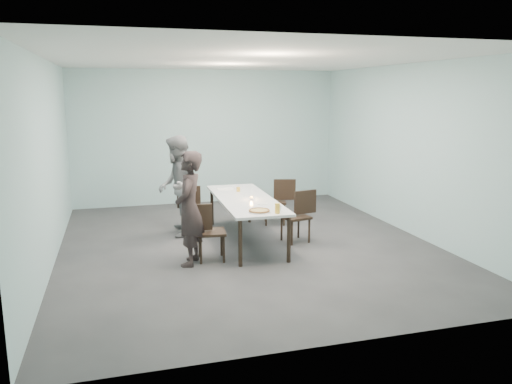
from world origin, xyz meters
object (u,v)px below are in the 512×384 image
object	(u,v)px
diner_near	(189,209)
chair_far_left	(195,206)
pizza	(259,211)
beer_glass	(277,208)
tealight	(251,199)
water_tumbler	(279,208)
side_plate	(263,204)
chair_near_left	(206,228)
chair_near_right	(300,212)
chair_far_right	(279,198)
table	(245,201)
diner_far	(177,186)
amber_tumbler	(238,189)

from	to	relation	value
diner_near	chair_far_left	bearing A→B (deg)	-171.56
pizza	beer_glass	xyz separation A→B (m)	(0.23, -0.15, 0.06)
beer_glass	tealight	distance (m)	1.03
chair_far_left	water_tumbler	distance (m)	2.03
diner_near	side_plate	xyz separation A→B (m)	(1.23, 0.38, -0.09)
pizza	water_tumbler	xyz separation A→B (m)	(0.30, -0.02, 0.03)
pizza	diner_near	bearing A→B (deg)	173.29
chair_far_left	beer_glass	xyz separation A→B (m)	(0.92, -1.88, 0.32)
diner_near	beer_glass	distance (m)	1.28
chair_near_left	side_plate	world-z (taller)	chair_near_left
chair_near_right	diner_near	size ratio (longest dim) A/B	0.52
chair_near_left	chair_near_right	bearing A→B (deg)	24.12
chair_far_left	diner_near	size ratio (longest dim) A/B	0.52
chair_near_left	chair_far_right	xyz separation A→B (m)	(1.74, 1.75, 0.00)
table	chair_far_right	size ratio (longest dim) A/B	3.01
chair_near_left	diner_far	size ratio (longest dim) A/B	0.49
table	water_tumbler	bearing A→B (deg)	-76.77
chair_far_left	beer_glass	bearing A→B (deg)	-49.62
chair_near_left	table	bearing A→B (deg)	50.01
chair_near_right	tealight	bearing A→B (deg)	-17.28
table	amber_tumbler	bearing A→B (deg)	87.66
chair_far_left	amber_tumbler	size ratio (longest dim) A/B	10.88
chair_near_right	beer_glass	world-z (taller)	beer_glass
water_tumbler	table	bearing A→B (deg)	103.23
amber_tumbler	table	bearing A→B (deg)	-92.34
chair_near_right	amber_tumbler	xyz separation A→B (m)	(-0.86, 0.84, 0.29)
pizza	chair_near_left	bearing A→B (deg)	163.33
tealight	amber_tumbler	world-z (taller)	amber_tumbler
pizza	amber_tumbler	bearing A→B (deg)	87.21
chair_far_left	water_tumbler	world-z (taller)	chair_far_left
water_tumbler	tealight	distance (m)	0.90
chair_near_right	beer_glass	size ratio (longest dim) A/B	5.80
side_plate	water_tumbler	bearing A→B (deg)	-79.78
chair_near_right	pizza	xyz separation A→B (m)	(-0.94, -0.78, 0.27)
chair_far_right	water_tumbler	distance (m)	2.13
chair_far_left	chair_far_right	world-z (taller)	same
chair_near_left	tealight	xyz separation A→B (m)	(0.89, 0.64, 0.27)
side_plate	chair_far_right	bearing A→B (deg)	62.55
diner_far	water_tumbler	distance (m)	2.17
table	pizza	xyz separation A→B (m)	(-0.05, -1.02, 0.08)
chair_near_right	side_plate	size ratio (longest dim) A/B	4.83
chair_far_right	beer_glass	world-z (taller)	beer_glass
amber_tumbler	tealight	bearing A→B (deg)	-87.16
chair_far_right	tealight	world-z (taller)	chair_far_right
side_plate	amber_tumbler	distance (m)	1.12
chair_far_right	chair_near_right	bearing A→B (deg)	103.38
table	diner_near	distance (m)	1.41
chair_near_left	tealight	bearing A→B (deg)	41.98
diner_near	diner_far	world-z (taller)	diner_far
chair_far_right	diner_near	world-z (taller)	diner_near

